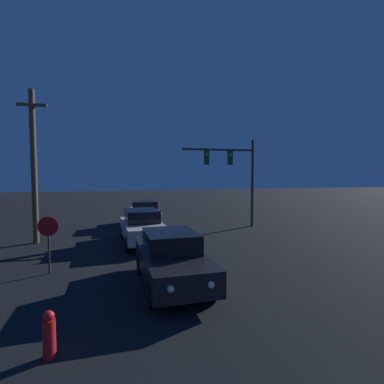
{
  "coord_description": "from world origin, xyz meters",
  "views": [
    {
      "loc": [
        -3.38,
        -0.33,
        3.54
      ],
      "look_at": [
        0.0,
        13.28,
        2.63
      ],
      "focal_mm": 28.0,
      "sensor_mm": 36.0,
      "label": 1
    }
  ],
  "objects_px": {
    "car_mid": "(142,226)",
    "traffic_signal_mast": "(235,169)",
    "car_near": "(172,259)",
    "car_far": "(145,213)",
    "utility_pole": "(34,165)",
    "stop_sign": "(48,234)",
    "fire_hydrant": "(49,335)"
  },
  "relations": [
    {
      "from": "car_mid",
      "to": "traffic_signal_mast",
      "type": "bearing_deg",
      "value": -156.92
    },
    {
      "from": "car_near",
      "to": "car_far",
      "type": "height_order",
      "value": "same"
    },
    {
      "from": "car_near",
      "to": "car_far",
      "type": "bearing_deg",
      "value": -92.4
    },
    {
      "from": "traffic_signal_mast",
      "to": "utility_pole",
      "type": "relative_size",
      "value": 0.75
    },
    {
      "from": "car_mid",
      "to": "utility_pole",
      "type": "relative_size",
      "value": 0.6
    },
    {
      "from": "car_near",
      "to": "stop_sign",
      "type": "bearing_deg",
      "value": -29.14
    },
    {
      "from": "car_far",
      "to": "utility_pole",
      "type": "distance_m",
      "value": 7.42
    },
    {
      "from": "car_near",
      "to": "fire_hydrant",
      "type": "height_order",
      "value": "car_near"
    },
    {
      "from": "car_far",
      "to": "utility_pole",
      "type": "relative_size",
      "value": 0.59
    },
    {
      "from": "stop_sign",
      "to": "fire_hydrant",
      "type": "height_order",
      "value": "stop_sign"
    },
    {
      "from": "utility_pole",
      "to": "car_mid",
      "type": "bearing_deg",
      "value": -14.25
    },
    {
      "from": "traffic_signal_mast",
      "to": "stop_sign",
      "type": "xyz_separation_m",
      "value": [
        -9.71,
        -6.97,
        -2.4
      ]
    },
    {
      "from": "car_mid",
      "to": "stop_sign",
      "type": "distance_m",
      "value": 5.24
    },
    {
      "from": "car_near",
      "to": "fire_hydrant",
      "type": "xyz_separation_m",
      "value": [
        -2.93,
        -3.12,
        -0.39
      ]
    },
    {
      "from": "traffic_signal_mast",
      "to": "fire_hydrant",
      "type": "bearing_deg",
      "value": -125.5
    },
    {
      "from": "stop_sign",
      "to": "utility_pole",
      "type": "xyz_separation_m",
      "value": [
        -1.66,
        5.16,
        2.53
      ]
    },
    {
      "from": "car_near",
      "to": "fire_hydrant",
      "type": "distance_m",
      "value": 4.29
    },
    {
      "from": "car_mid",
      "to": "stop_sign",
      "type": "relative_size",
      "value": 2.25
    },
    {
      "from": "car_near",
      "to": "car_mid",
      "type": "xyz_separation_m",
      "value": [
        -0.45,
        5.88,
        0.0
      ]
    },
    {
      "from": "fire_hydrant",
      "to": "traffic_signal_mast",
      "type": "bearing_deg",
      "value": 54.5
    },
    {
      "from": "car_near",
      "to": "car_mid",
      "type": "distance_m",
      "value": 5.9
    },
    {
      "from": "traffic_signal_mast",
      "to": "car_far",
      "type": "bearing_deg",
      "value": 162.86
    },
    {
      "from": "traffic_signal_mast",
      "to": "utility_pole",
      "type": "height_order",
      "value": "utility_pole"
    },
    {
      "from": "car_near",
      "to": "utility_pole",
      "type": "bearing_deg",
      "value": -53.85
    },
    {
      "from": "stop_sign",
      "to": "fire_hydrant",
      "type": "bearing_deg",
      "value": -78.46
    },
    {
      "from": "traffic_signal_mast",
      "to": "fire_hydrant",
      "type": "height_order",
      "value": "traffic_signal_mast"
    },
    {
      "from": "car_far",
      "to": "traffic_signal_mast",
      "type": "height_order",
      "value": "traffic_signal_mast"
    },
    {
      "from": "car_mid",
      "to": "utility_pole",
      "type": "xyz_separation_m",
      "value": [
        -5.19,
        1.32,
        3.09
      ]
    },
    {
      "from": "stop_sign",
      "to": "car_near",
      "type": "bearing_deg",
      "value": -27.2
    },
    {
      "from": "stop_sign",
      "to": "utility_pole",
      "type": "relative_size",
      "value": 0.27
    },
    {
      "from": "car_mid",
      "to": "utility_pole",
      "type": "bearing_deg",
      "value": -18.03
    },
    {
      "from": "car_near",
      "to": "fire_hydrant",
      "type": "relative_size",
      "value": 4.87
    }
  ]
}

